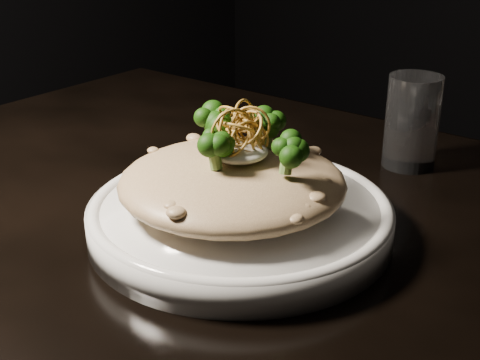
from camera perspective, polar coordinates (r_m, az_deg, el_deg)
name	(u,v)px	position (r m, az deg, el deg)	size (l,w,h in m)	color
table	(242,310)	(0.68, 0.19, -11.02)	(1.10, 0.80, 0.75)	black
plate	(240,219)	(0.64, 0.00, -3.32)	(0.29, 0.29, 0.03)	silver
risotto	(232,182)	(0.62, -0.66, -0.18)	(0.21, 0.21, 0.05)	brown
broccoli	(249,134)	(0.60, 0.74, 3.94)	(0.13, 0.13, 0.05)	black
cheese	(239,151)	(0.61, -0.12, 2.45)	(0.05, 0.05, 0.02)	white
shallots	(240,125)	(0.60, 0.03, 4.72)	(0.05, 0.05, 0.03)	brown
drinking_glass	(412,122)	(0.80, 14.46, 4.83)	(0.06, 0.06, 0.11)	silver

